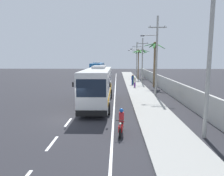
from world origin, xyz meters
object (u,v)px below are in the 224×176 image
at_px(coach_bus_far_lane, 98,69).
at_px(utility_pole_nearest, 210,46).
at_px(pedestrian_midwalk, 132,80).
at_px(palm_third, 155,56).
at_px(pedestrian_near_kerb, 133,79).
at_px(utility_pole_far, 142,59).
at_px(palm_second, 142,56).
at_px(pedestrian_far_walk, 135,82).
at_px(coach_bus_foreground, 98,85).
at_px(motorcycle_beside_bus, 121,124).
at_px(utility_pole_distant, 136,58).
at_px(palm_nearest, 138,57).
at_px(utility_pole_mid, 156,54).

xyz_separation_m(coach_bus_far_lane, utility_pole_nearest, (10.43, -42.50, 3.42)).
relative_size(pedestrian_midwalk, palm_third, 0.23).
xyz_separation_m(pedestrian_near_kerb, pedestrian_midwalk, (-0.21, -1.13, 0.01)).
xyz_separation_m(utility_pole_far, palm_second, (1.44, 11.02, 0.69)).
distance_m(pedestrian_near_kerb, pedestrian_far_walk, 4.16).
bearing_deg(coach_bus_foreground, coach_bus_far_lane, 95.50).
xyz_separation_m(motorcycle_beside_bus, pedestrian_near_kerb, (2.64, 24.64, 0.38)).
bearing_deg(palm_third, utility_pole_distant, 93.70).
relative_size(motorcycle_beside_bus, pedestrian_near_kerb, 1.14).
distance_m(motorcycle_beside_bus, utility_pole_far, 27.70).
bearing_deg(coach_bus_far_lane, palm_nearest, -42.01).
relative_size(utility_pole_nearest, utility_pole_distant, 1.18).
xyz_separation_m(utility_pole_mid, palm_third, (1.38, 8.54, -0.13)).
bearing_deg(utility_pole_mid, motorcycle_beside_bus, -108.81).
bearing_deg(utility_pole_nearest, pedestrian_near_kerb, 95.32).
height_order(motorcycle_beside_bus, utility_pole_nearest, utility_pole_nearest).
distance_m(motorcycle_beside_bus, palm_third, 23.07).
distance_m(coach_bus_foreground, pedestrian_far_walk, 12.90).
xyz_separation_m(coach_bus_far_lane, palm_second, (11.34, -3.99, 3.29)).
relative_size(utility_pole_nearest, palm_nearest, 1.56).
relative_size(motorcycle_beside_bus, utility_pole_mid, 0.20).
distance_m(utility_pole_distant, palm_nearest, 7.61).
height_order(pedestrian_near_kerb, palm_third, palm_third).
relative_size(pedestrian_far_walk, palm_third, 0.21).
xyz_separation_m(coach_bus_foreground, utility_pole_mid, (6.76, 4.76, 3.17)).
distance_m(pedestrian_near_kerb, utility_pole_distant, 16.72).
bearing_deg(utility_pole_far, utility_pole_nearest, -88.89).
bearing_deg(utility_pole_distant, palm_second, -66.47).
bearing_deg(motorcycle_beside_bus, pedestrian_far_walk, 82.80).
distance_m(coach_bus_foreground, coach_bus_far_lane, 33.67).
bearing_deg(utility_pole_mid, palm_second, 86.88).
distance_m(coach_bus_far_lane, pedestrian_near_kerb, 19.24).
xyz_separation_m(pedestrian_midwalk, utility_pole_nearest, (2.54, -23.94, 4.35)).
bearing_deg(utility_pole_nearest, utility_pole_far, 91.11).
bearing_deg(pedestrian_midwalk, utility_pole_nearest, -166.09).
relative_size(coach_bus_far_lane, motorcycle_beside_bus, 6.37).
height_order(utility_pole_distant, palm_third, utility_pole_distant).
height_order(pedestrian_near_kerb, utility_pole_distant, utility_pole_distant).
bearing_deg(palm_second, palm_third, -89.87).
height_order(utility_pole_nearest, utility_pole_far, utility_pole_nearest).
bearing_deg(palm_second, utility_pole_distant, 113.53).
height_order(pedestrian_midwalk, palm_third, palm_third).
xyz_separation_m(pedestrian_far_walk, palm_third, (3.33, 1.38, 4.13)).
bearing_deg(motorcycle_beside_bus, palm_second, 81.22).
relative_size(utility_pole_mid, palm_nearest, 1.46).
relative_size(coach_bus_far_lane, palm_third, 1.68).
bearing_deg(coach_bus_far_lane, palm_second, -19.39).
distance_m(coach_bus_foreground, palm_second, 30.79).
distance_m(pedestrian_midwalk, utility_pole_mid, 11.20).
bearing_deg(palm_third, pedestrian_midwalk, 154.70).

